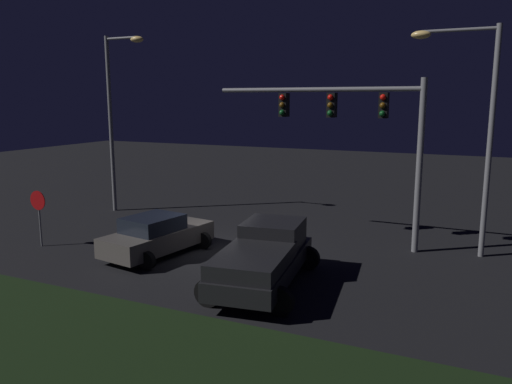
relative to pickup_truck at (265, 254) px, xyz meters
name	(u,v)px	position (x,y,z in m)	size (l,w,h in m)	color
ground_plane	(218,251)	(-3.05, 2.47, -1.00)	(80.00, 80.00, 0.00)	black
grass_median	(41,347)	(-3.05, -6.01, -0.95)	(23.64, 5.95, 0.10)	black
pickup_truck	(265,254)	(0.00, 0.00, 0.00)	(3.36, 5.62, 1.80)	black
car_sedan	(157,235)	(-4.87, 1.14, -0.26)	(2.94, 4.63, 1.51)	#514C47
traffic_signal_gantry	(355,121)	(1.37, 5.53, 3.90)	(8.32, 0.56, 6.50)	slate
street_lamp_left	(116,105)	(-11.03, 6.57, 4.46)	(2.31, 0.44, 8.81)	slate
street_lamp_right	(473,113)	(5.51, 5.96, 4.24)	(3.02, 0.44, 8.28)	slate
stop_sign	(39,208)	(-9.70, 0.13, 0.56)	(0.76, 0.08, 2.23)	slate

